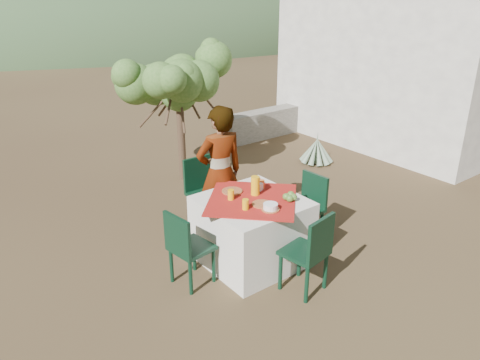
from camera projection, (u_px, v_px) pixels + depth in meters
name	position (u px, v px, depth m)	size (l,w,h in m)	color
ground	(239.00, 262.00, 5.26)	(160.00, 160.00, 0.00)	#3B291B
table	(252.00, 230.00, 5.17)	(1.30, 1.30, 0.76)	white
chair_far	(203.00, 189.00, 5.92)	(0.42, 0.42, 0.90)	black
chair_near	(311.00, 250.00, 4.58)	(0.46, 0.46, 0.87)	black
chair_left	(186.00, 246.00, 4.70)	(0.43, 0.43, 0.83)	black
chair_right	(308.00, 205.00, 5.59)	(0.41, 0.41, 0.83)	black
person	(220.00, 173.00, 5.54)	(0.60, 0.39, 1.64)	#8C6651
shrub_tree	(180.00, 86.00, 7.02)	(1.58, 1.55, 1.86)	#4F3C27
agave	(317.00, 151.00, 8.12)	(0.58, 0.58, 0.62)	gray
guesthouse	(411.00, 61.00, 9.13)	(3.20, 4.20, 3.00)	white
stone_wall	(278.00, 121.00, 9.66)	(2.60, 0.35, 0.55)	gray
hill_near_right	(90.00, 21.00, 38.32)	(48.00, 48.00, 20.00)	#2D4828
hill_far_right	(191.00, 10.00, 54.59)	(36.00, 36.00, 14.00)	slate
plate_far	(232.00, 191.00, 5.19)	(0.23, 0.23, 0.01)	brown
plate_near	(262.00, 204.00, 4.89)	(0.21, 0.21, 0.01)	brown
glass_far	(231.00, 195.00, 4.99)	(0.07, 0.07, 0.11)	#FFB410
glass_near	(245.00, 204.00, 4.77)	(0.07, 0.07, 0.11)	#FFB410
juice_pitcher	(255.00, 186.00, 5.09)	(0.10, 0.10, 0.21)	#FFB410
bowl_plate	(270.00, 209.00, 4.78)	(0.19, 0.19, 0.01)	brown
white_bowl	(271.00, 206.00, 4.77)	(0.15, 0.15, 0.06)	white
jar_left	(262.00, 184.00, 5.26)	(0.06, 0.06, 0.10)	orange
jar_right	(258.00, 182.00, 5.33)	(0.06, 0.06, 0.09)	orange
napkin_holder	(260.00, 187.00, 5.21)	(0.06, 0.04, 0.08)	white
fruit_cluster	(290.00, 197.00, 4.98)	(0.15, 0.14, 0.08)	#507B2C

